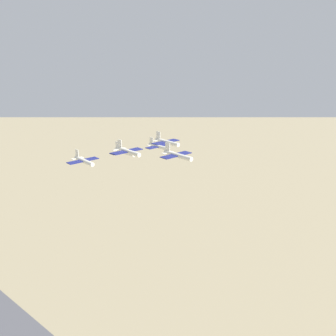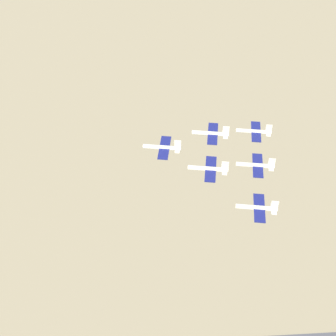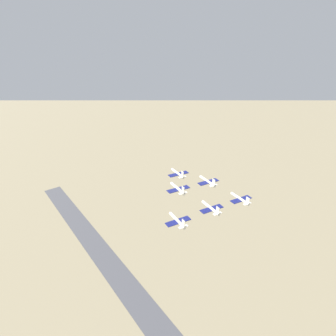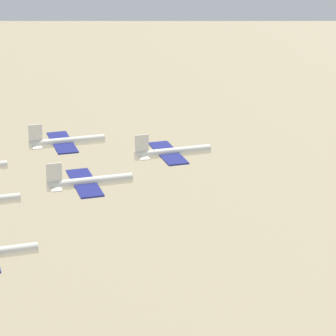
# 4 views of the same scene
# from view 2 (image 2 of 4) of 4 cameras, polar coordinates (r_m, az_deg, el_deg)

# --- Properties ---
(jet_0) EXTENTS (9.60, 9.44, 3.47)m
(jet_0) POSITION_cam_2_polar(r_m,az_deg,el_deg) (126.10, -0.55, 2.52)
(jet_0) COLOR silver
(jet_1) EXTENTS (9.60, 9.44, 3.47)m
(jet_1) POSITION_cam_2_polar(r_m,az_deg,el_deg) (119.76, 5.09, -0.10)
(jet_1) COLOR silver
(jet_2) EXTENTS (9.60, 9.44, 3.47)m
(jet_2) POSITION_cam_2_polar(r_m,az_deg,el_deg) (131.38, 5.36, 4.21)
(jet_2) COLOR silver
(jet_3) EXTENTS (9.60, 9.44, 3.47)m
(jet_3) POSITION_cam_2_polar(r_m,az_deg,el_deg) (118.85, 10.94, -4.78)
(jet_3) COLOR silver
(jet_4) EXTENTS (9.60, 9.44, 3.47)m
(jet_4) POSITION_cam_2_polar(r_m,az_deg,el_deg) (128.99, 10.76, 0.33)
(jet_4) COLOR silver
(jet_5) EXTENTS (9.60, 9.44, 3.47)m
(jet_5) POSITION_cam_2_polar(r_m,az_deg,el_deg) (140.50, 10.57, 4.40)
(jet_5) COLOR silver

